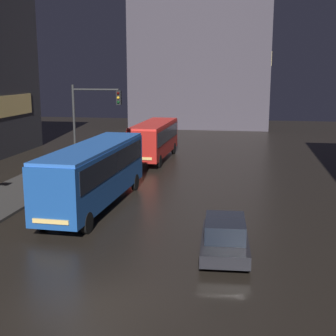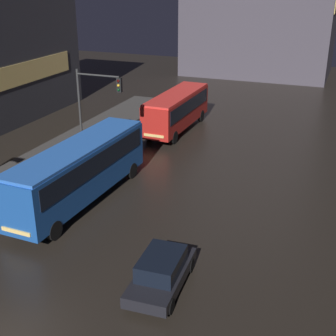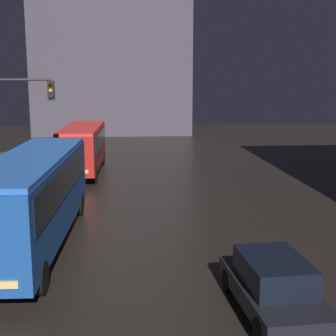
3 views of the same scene
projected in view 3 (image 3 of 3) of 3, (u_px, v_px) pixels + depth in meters
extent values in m
cube|color=#423D47|center=(112.00, 18.00, 55.88)|extent=(18.00, 12.00, 27.10)
cube|color=#EAC66B|center=(186.00, 59.00, 57.45)|extent=(0.24, 10.20, 1.80)
cube|color=#194793|center=(34.00, 196.00, 17.23)|extent=(2.74, 11.10, 2.74)
cube|color=black|center=(33.00, 180.00, 17.12)|extent=(2.77, 10.22, 1.10)
cube|color=blue|center=(32.00, 158.00, 16.96)|extent=(2.68, 10.88, 0.16)
cylinder|color=black|center=(41.00, 278.00, 13.50)|extent=(0.28, 1.01, 1.00)
cylinder|color=black|center=(80.00, 204.00, 21.58)|extent=(0.28, 1.01, 1.00)
cylinder|color=black|center=(32.00, 205.00, 21.47)|extent=(0.28, 1.01, 1.00)
cube|color=#AD1E19|center=(83.00, 147.00, 31.40)|extent=(2.49, 9.24, 2.44)
cube|color=black|center=(83.00, 140.00, 31.31)|extent=(2.53, 8.51, 1.10)
cube|color=red|center=(82.00, 128.00, 31.16)|extent=(2.44, 9.06, 0.16)
cube|color=#F4CC72|center=(74.00, 172.00, 27.01)|extent=(1.62, 0.13, 0.20)
cylinder|color=black|center=(95.00, 174.00, 28.55)|extent=(0.27, 1.00, 1.00)
cylinder|color=black|center=(60.00, 175.00, 28.42)|extent=(0.27, 1.00, 1.00)
cylinder|color=black|center=(103.00, 158.00, 34.83)|extent=(0.27, 1.00, 1.00)
cylinder|color=black|center=(74.00, 158.00, 34.70)|extent=(0.27, 1.00, 1.00)
cube|color=black|center=(273.00, 293.00, 12.44)|extent=(2.09, 4.38, 0.50)
cube|color=black|center=(274.00, 271.00, 12.33)|extent=(1.71, 2.44, 0.73)
cylinder|color=black|center=(328.00, 326.00, 11.19)|extent=(0.24, 0.65, 0.64)
cylinder|color=black|center=(260.00, 331.00, 10.96)|extent=(0.24, 0.65, 0.64)
cylinder|color=black|center=(282.00, 277.00, 14.00)|extent=(0.24, 0.65, 0.64)
cylinder|color=black|center=(228.00, 280.00, 13.77)|extent=(0.24, 0.65, 0.64)
cylinder|color=#2D2D2D|center=(17.00, 80.00, 21.51)|extent=(3.05, 0.12, 0.12)
cube|color=black|center=(51.00, 91.00, 21.72)|extent=(0.30, 0.24, 0.90)
sphere|color=#390706|center=(50.00, 84.00, 21.53)|extent=(0.18, 0.18, 0.18)
sphere|color=gold|center=(51.00, 91.00, 21.58)|extent=(0.18, 0.18, 0.18)
sphere|color=black|center=(51.00, 97.00, 21.63)|extent=(0.18, 0.18, 0.18)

